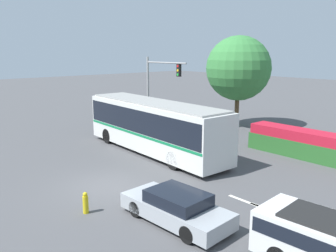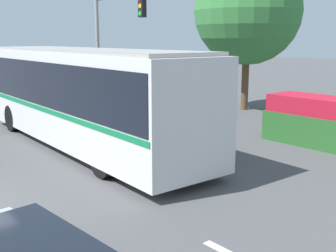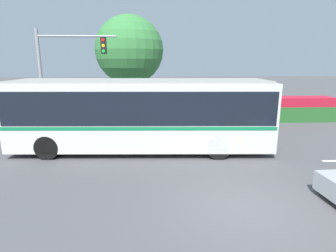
# 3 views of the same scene
# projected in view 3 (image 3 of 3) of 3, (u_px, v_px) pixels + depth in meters

# --- Properties ---
(ground_plane) EXTENTS (140.00, 140.00, 0.00)m
(ground_plane) POSITION_uv_depth(u_px,v_px,m) (242.00, 207.00, 7.55)
(ground_plane) COLOR #4C4C4F
(city_bus) EXTENTS (11.32, 3.03, 3.18)m
(city_bus) POSITION_uv_depth(u_px,v_px,m) (141.00, 111.00, 11.94)
(city_bus) COLOR silver
(city_bus) RESTS_ON ground
(traffic_light_pole) EXTENTS (4.44, 0.24, 5.73)m
(traffic_light_pole) POSITION_uv_depth(u_px,v_px,m) (61.00, 65.00, 15.31)
(traffic_light_pole) COLOR gray
(traffic_light_pole) RESTS_ON ground
(flowering_hedge) EXTENTS (9.50, 1.47, 1.61)m
(flowering_hedge) POSITION_uv_depth(u_px,v_px,m) (263.00, 109.00, 18.43)
(flowering_hedge) COLOR #286028
(flowering_hedge) RESTS_ON ground
(street_tree_left) EXTENTS (5.17, 5.17, 7.40)m
(street_tree_left) POSITION_uv_depth(u_px,v_px,m) (129.00, 50.00, 20.73)
(street_tree_left) COLOR brown
(street_tree_left) RESTS_ON ground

